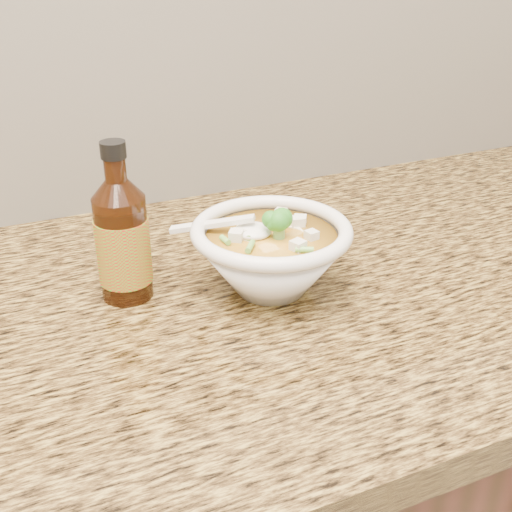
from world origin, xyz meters
name	(u,v)px	position (x,y,z in m)	size (l,w,h in m)	color
soup_bowl	(271,256)	(0.35, 1.65, 0.94)	(0.20, 0.19, 0.11)	white
hot_sauce_bottle	(123,241)	(0.19, 1.71, 0.97)	(0.08, 0.08, 0.19)	#3C1908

